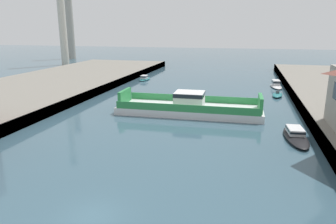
% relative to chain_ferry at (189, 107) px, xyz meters
% --- Properties ---
extents(ground_plane, '(400.00, 400.00, 0.00)m').
position_rel_chain_ferry_xyz_m(ground_plane, '(-1.58, -29.07, -1.05)').
color(ground_plane, '#385666').
extents(chain_ferry, '(22.38, 7.56, 3.42)m').
position_rel_chain_ferry_xyz_m(chain_ferry, '(0.00, 0.00, 0.00)').
color(chain_ferry, silver).
rests_on(chain_ferry, ground).
extents(moored_boat_near_left, '(3.15, 8.42, 1.29)m').
position_rel_chain_ferry_xyz_m(moored_boat_near_left, '(14.54, -8.42, -0.57)').
color(moored_boat_near_left, black).
rests_on(moored_boat_near_left, ground).
extents(moored_boat_near_right, '(2.57, 5.42, 1.09)m').
position_rel_chain_ferry_xyz_m(moored_boat_near_right, '(14.43, 16.78, -0.74)').
color(moored_boat_near_right, '#237075').
rests_on(moored_boat_near_right, ground).
extents(moored_boat_mid_left, '(2.86, 7.26, 1.60)m').
position_rel_chain_ferry_xyz_m(moored_boat_mid_left, '(14.90, 27.05, -0.45)').
color(moored_boat_mid_left, white).
rests_on(moored_boat_mid_left, ground).
extents(moored_boat_mid_right, '(2.14, 5.83, 1.27)m').
position_rel_chain_ferry_xyz_m(moored_boat_mid_right, '(-17.17, 29.53, -0.57)').
color(moored_boat_mid_right, '#237075').
rests_on(moored_boat_mid_right, ground).
extents(smokestack_distant_a, '(3.41, 3.41, 34.03)m').
position_rel_chain_ferry_xyz_m(smokestack_distant_a, '(-67.03, 78.50, 16.99)').
color(smokestack_distant_a, '#9E998E').
rests_on(smokestack_distant_a, ground).
extents(smokestack_distant_b, '(2.84, 2.84, 39.21)m').
position_rel_chain_ferry_xyz_m(smokestack_distant_b, '(-56.28, 55.78, 19.60)').
color(smokestack_distant_b, beige).
rests_on(smokestack_distant_b, ground).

